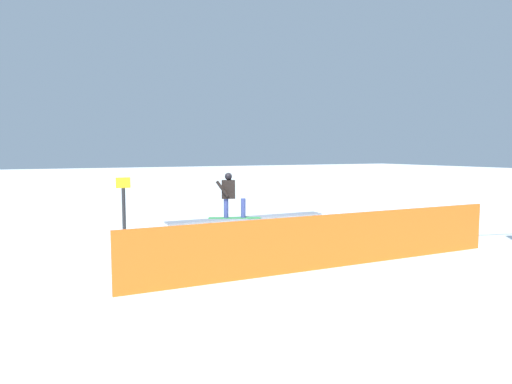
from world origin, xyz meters
TOP-DOWN VIEW (x-y plane):
  - ground_plane at (0.00, 0.00)m, footprint 120.00×120.00m
  - grind_box at (0.00, 0.00)m, footprint 5.05×0.63m
  - snowboarder at (0.55, -0.06)m, footprint 1.54×0.88m
  - safety_fence at (0.00, 4.29)m, footprint 9.29×0.25m
  - trail_marker at (3.54, -0.72)m, footprint 0.40×0.10m

SIDE VIEW (x-z plane):
  - ground_plane at x=0.00m, z-range 0.00..0.00m
  - grind_box at x=0.00m, z-range -0.03..0.53m
  - safety_fence at x=0.00m, z-range 0.00..1.18m
  - trail_marker at x=3.54m, z-range 0.07..1.89m
  - snowboarder at x=0.55m, z-range 0.61..1.97m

